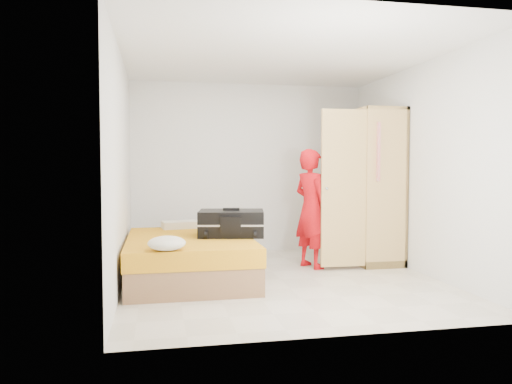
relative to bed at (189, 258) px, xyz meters
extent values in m
plane|color=beige|center=(1.05, -0.23, -0.25)|extent=(4.00, 4.00, 0.00)
plane|color=white|center=(1.05, -0.23, 2.35)|extent=(4.00, 4.00, 0.00)
cube|color=white|center=(1.05, 1.77, 1.05)|extent=(3.60, 0.02, 2.60)
cube|color=white|center=(1.05, -2.23, 1.05)|extent=(3.60, 0.02, 2.60)
cube|color=white|center=(-0.75, -0.23, 1.05)|extent=(0.02, 4.00, 2.60)
cube|color=white|center=(2.85, -0.23, 1.05)|extent=(0.02, 4.00, 2.60)
cube|color=olive|center=(0.00, 0.00, -0.10)|extent=(1.40, 2.00, 0.30)
cube|color=gold|center=(0.00, 0.00, 0.15)|extent=(1.42, 2.02, 0.20)
cube|color=tan|center=(2.82, 0.67, 0.80)|extent=(0.04, 1.20, 2.10)
cube|color=tan|center=(2.55, 0.09, 0.80)|extent=(0.58, 0.04, 2.10)
cube|color=tan|center=(2.55, 1.25, 0.80)|extent=(0.58, 0.04, 2.10)
cube|color=tan|center=(2.55, 0.67, 1.83)|extent=(0.58, 1.20, 0.04)
cube|color=#AD8E4A|center=(2.55, 0.67, -0.20)|extent=(0.58, 1.20, 0.10)
cube|color=tan|center=(2.28, 0.97, 0.80)|extent=(0.04, 0.59, 2.00)
cube|color=tan|center=(1.97, 0.12, 0.80)|extent=(0.59, 0.05, 2.00)
cylinder|color=#B2B2B7|center=(2.55, 0.67, 1.67)|extent=(0.02, 1.10, 0.02)
imported|color=red|center=(1.62, 0.37, 0.53)|extent=(0.57, 0.67, 1.55)
cube|color=black|center=(0.50, 0.00, 0.40)|extent=(0.85, 0.67, 0.30)
cube|color=black|center=(0.50, 0.00, 0.57)|extent=(0.20, 0.09, 0.03)
ellipsoid|color=silver|center=(-0.28, -0.90, 0.32)|extent=(0.38, 0.38, 0.14)
cube|color=silver|center=(-0.04, 0.85, 0.30)|extent=(0.56, 0.35, 0.10)
camera|label=1|loc=(-0.37, -5.87, 1.08)|focal=35.00mm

